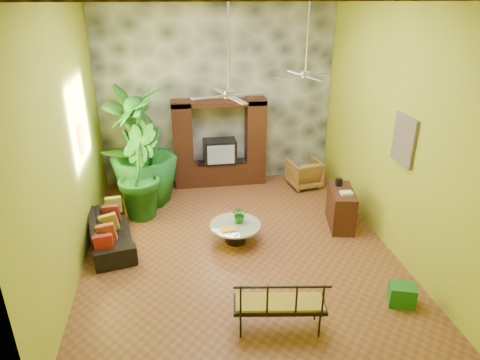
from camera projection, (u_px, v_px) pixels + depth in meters
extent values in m
plane|color=brown|center=(238.00, 245.00, 8.78)|extent=(7.00, 7.00, 0.00)
cube|color=#A8AE27|center=(217.00, 88.00, 10.93)|extent=(6.00, 0.02, 5.00)
cube|color=#A8AE27|center=(65.00, 135.00, 7.34)|extent=(0.02, 7.00, 5.00)
cube|color=#A8AE27|center=(392.00, 120.00, 8.20)|extent=(0.02, 7.00, 5.00)
cube|color=#3A3C42|center=(217.00, 89.00, 10.88)|extent=(5.98, 0.10, 4.98)
cube|color=black|center=(220.00, 173.00, 11.50)|extent=(2.40, 0.50, 0.60)
cube|color=black|center=(183.00, 139.00, 10.96)|extent=(0.50, 0.48, 2.00)
cube|color=black|center=(255.00, 135.00, 11.23)|extent=(0.50, 0.48, 2.00)
cube|color=black|center=(219.00, 103.00, 10.73)|extent=(2.40, 0.48, 0.12)
cube|color=black|center=(220.00, 151.00, 11.23)|extent=(0.85, 0.52, 0.62)
cube|color=#8C99A8|center=(221.00, 155.00, 10.98)|extent=(0.70, 0.02, 0.50)
cylinder|color=#ACACB0|center=(229.00, 38.00, 6.73)|extent=(0.04, 0.04, 1.80)
cylinder|color=#ACACB0|center=(229.00, 94.00, 7.10)|extent=(0.18, 0.18, 0.12)
cube|color=#ACACB0|center=(249.00, 94.00, 7.24)|extent=(0.58, 0.26, 0.01)
cube|color=#ACACB0|center=(221.00, 91.00, 7.40)|extent=(0.26, 0.58, 0.01)
cube|color=#ACACB0|center=(209.00, 98.00, 6.97)|extent=(0.58, 0.26, 0.01)
cube|color=#ACACB0|center=(238.00, 100.00, 6.80)|extent=(0.26, 0.58, 0.01)
cylinder|color=#ACACB0|center=(308.00, 28.00, 8.43)|extent=(0.04, 0.04, 1.80)
cylinder|color=#ACACB0|center=(305.00, 74.00, 8.80)|extent=(0.18, 0.18, 0.12)
cube|color=#ACACB0|center=(320.00, 74.00, 8.94)|extent=(0.58, 0.26, 0.01)
cube|color=#ACACB0|center=(296.00, 73.00, 9.11)|extent=(0.26, 0.58, 0.01)
cube|color=#ACACB0|center=(290.00, 77.00, 8.67)|extent=(0.58, 0.26, 0.01)
cube|color=#ACACB0|center=(315.00, 78.00, 8.51)|extent=(0.26, 0.58, 0.01)
cube|color=#C08016|center=(82.00, 139.00, 8.41)|extent=(0.06, 0.32, 0.55)
cube|color=#234E83|center=(404.00, 140.00, 7.73)|extent=(0.06, 0.70, 0.90)
imported|color=black|center=(110.00, 231.00, 8.70)|extent=(1.19, 2.11, 0.58)
imported|color=brown|center=(304.00, 173.00, 11.29)|extent=(0.90, 0.92, 0.73)
imported|color=#2E6B1C|center=(134.00, 142.00, 10.43)|extent=(1.69, 1.76, 2.78)
imported|color=#1A6520|center=(138.00, 172.00, 9.56)|extent=(1.13, 1.32, 2.13)
imported|color=#185B1D|center=(142.00, 146.00, 10.06)|extent=(1.62, 1.62, 2.84)
cylinder|color=black|center=(235.00, 234.00, 8.84)|extent=(0.44, 0.44, 0.36)
cylinder|color=silver|center=(235.00, 225.00, 8.76)|extent=(1.05, 1.05, 0.04)
imported|color=#1A651A|center=(240.00, 214.00, 8.75)|extent=(0.34, 0.29, 0.37)
cube|color=yellow|center=(229.00, 229.00, 8.54)|extent=(0.32, 0.24, 0.03)
cube|color=black|center=(279.00, 305.00, 6.43)|extent=(1.44, 0.66, 0.06)
cube|color=olive|center=(280.00, 303.00, 6.41)|extent=(1.36, 0.60, 0.06)
cube|color=black|center=(284.00, 301.00, 6.09)|extent=(1.37, 0.24, 0.54)
cube|color=#3D2613|center=(341.00, 208.00, 9.35)|extent=(0.68, 1.14, 0.85)
cube|color=#227F26|center=(402.00, 295.00, 7.05)|extent=(0.50, 0.43, 0.37)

